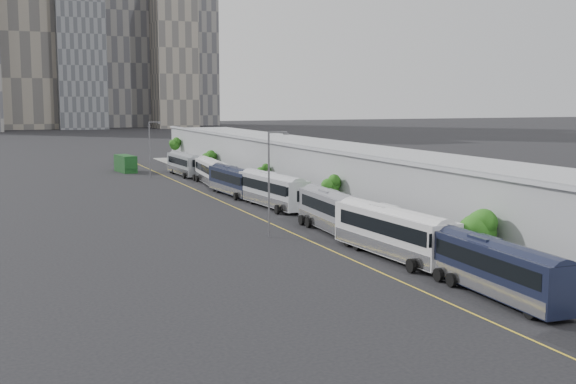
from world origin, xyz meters
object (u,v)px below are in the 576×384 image
bus_4 (273,193)px  street_lamp_near (271,177)px  shipping_container (125,164)px  suv (122,161)px  bus_3 (336,216)px  bus_7 (185,166)px  bus_1 (498,273)px  bus_5 (234,183)px  bus_6 (211,173)px  bus_2 (393,237)px  street_lamp_far (151,146)px

bus_4 → street_lamp_near: 18.89m
bus_4 → shipping_container: 49.85m
shipping_container → suv: size_ratio=1.29×
bus_3 → bus_7: (-0.55, 56.90, -0.07)m
bus_1 → bus_5: bus_5 is taller
bus_3 → bus_5: size_ratio=1.05×
bus_3 → street_lamp_near: size_ratio=1.39×
bus_5 → bus_6: bearing=84.0°
bus_5 → bus_2: bearing=-92.5°
bus_2 → bus_4: 29.24m
bus_3 → bus_5: bearing=94.8°
bus_5 → shipping_container: bearing=99.8°
street_lamp_far → suv: size_ratio=1.80×
bus_5 → suv: bearing=94.3°
street_lamp_far → bus_2: bearing=-84.9°
bus_5 → bus_7: bus_7 is taller
street_lamp_far → suv: street_lamp_far is taller
street_lamp_near → bus_3: bearing=-3.1°
bus_1 → shipping_container: bus_1 is taller
suv → bus_1: bearing=-83.1°
bus_2 → street_lamp_far: street_lamp_far is taller
bus_7 → street_lamp_far: street_lamp_far is taller
bus_2 → bus_4: bearing=85.0°
bus_3 → bus_5: 29.74m
suv → bus_6: bearing=-76.0°
street_lamp_near → suv: (-0.50, 80.75, -4.91)m
bus_1 → street_lamp_far: (-6.29, 79.97, 3.70)m
bus_6 → bus_7: size_ratio=1.01×
bus_2 → street_lamp_far: 67.51m
bus_6 → street_lamp_near: 43.87m
bus_1 → bus_3: (0.23, 24.50, 0.10)m
bus_4 → suv: (-7.27, 63.55, -1.01)m
street_lamp_far → bus_6: bearing=-60.9°
bus_4 → bus_7: bus_4 is taller
bus_2 → bus_6: bearing=85.8°
bus_2 → shipping_container: bearing=92.5°
bus_1 → bus_5: 54.23m
bus_6 → suv: (-7.13, 37.57, -0.89)m
bus_7 → street_lamp_near: size_ratio=1.33×
bus_2 → street_lamp_near: street_lamp_near is taller
bus_2 → bus_5: size_ratio=1.09×
bus_2 → bus_3: (0.51, 11.67, -0.06)m
bus_4 → street_lamp_far: street_lamp_far is taller
bus_3 → bus_5: (-0.68, 29.73, -0.08)m
bus_1 → bus_6: bus_6 is taller
bus_7 → shipping_container: size_ratio=2.00×
bus_6 → street_lamp_near: street_lamp_near is taller
bus_1 → street_lamp_near: (-6.29, 24.85, 4.04)m
bus_7 → street_lamp_near: bearing=-98.2°
shipping_container → street_lamp_near: bearing=-95.6°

